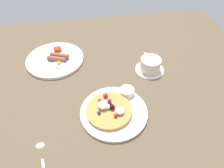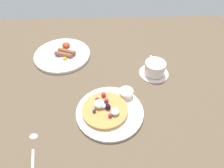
{
  "view_description": "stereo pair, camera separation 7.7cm",
  "coord_description": "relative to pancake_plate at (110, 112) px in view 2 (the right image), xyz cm",
  "views": [
    {
      "loc": [
        -1.56,
        -58.04,
        62.35
      ],
      "look_at": [
        8.2,
        -1.25,
        4.0
      ],
      "focal_mm": 33.47,
      "sensor_mm": 36.0,
      "label": 1
    },
    {
      "loc": [
        6.15,
        -58.84,
        62.35
      ],
      "look_at": [
        8.2,
        -1.25,
        4.0
      ],
      "focal_mm": 33.47,
      "sensor_mm": 36.0,
      "label": 2
    }
  ],
  "objects": [
    {
      "name": "syrup_ramekin",
      "position": [
        6.53,
        7.58,
        1.92
      ],
      "size": [
        5.53,
        5.53,
        2.59
      ],
      "color": "white",
      "rests_on": "pancake_plate"
    },
    {
      "name": "breakfast_plate",
      "position": [
        -21.9,
        34.91,
        0.08
      ],
      "size": [
        26.59,
        26.59,
        1.34
      ],
      "primitive_type": "cylinder",
      "color": "white",
      "rests_on": "ground_plane"
    },
    {
      "name": "pancake_with_berries",
      "position": [
        -1.81,
        0.33,
        1.64
      ],
      "size": [
        16.73,
        16.73,
        3.7
      ],
      "color": "#BF8942",
      "rests_on": "pancake_plate"
    },
    {
      "name": "teaspoon",
      "position": [
        -25.2,
        -12.43,
        -0.35
      ],
      "size": [
        4.7,
        15.59,
        0.6
      ],
      "color": "silver",
      "rests_on": "ground_plane"
    },
    {
      "name": "coffee_cup",
      "position": [
        20.01,
        21.1,
        2.88
      ],
      "size": [
        8.87,
        11.74,
        5.34
      ],
      "color": "white",
      "rests_on": "coffee_saucer"
    },
    {
      "name": "fried_breakfast",
      "position": [
        -20.16,
        34.54,
        1.74
      ],
      "size": [
        10.05,
        15.48,
        2.51
      ],
      "color": "brown",
      "rests_on": "breakfast_plate"
    },
    {
      "name": "ground_plane",
      "position": [
        -6.99,
        12.41,
        -2.09
      ],
      "size": [
        155.85,
        120.77,
        3.0
      ],
      "primitive_type": "cube",
      "color": "brown"
    },
    {
      "name": "pancake_plate",
      "position": [
        0.0,
        0.0,
        0.0
      ],
      "size": [
        24.68,
        24.68,
        1.18
      ],
      "primitive_type": "cylinder",
      "color": "white",
      "rests_on": "ground_plane"
    },
    {
      "name": "coffee_saucer",
      "position": [
        20.03,
        20.97,
        -0.24
      ],
      "size": [
        12.8,
        12.8,
        0.7
      ],
      "primitive_type": "cylinder",
      "color": "white",
      "rests_on": "ground_plane"
    }
  ]
}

